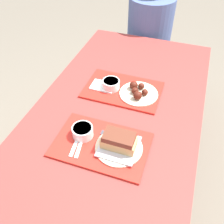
# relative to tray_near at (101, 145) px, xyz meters

# --- Properties ---
(ground_plane) EXTENTS (12.00, 12.00, 0.00)m
(ground_plane) POSITION_rel_tray_near_xyz_m (-0.01, 0.23, -0.74)
(ground_plane) COLOR #706656
(picnic_table) EXTENTS (0.90, 1.79, 0.73)m
(picnic_table) POSITION_rel_tray_near_xyz_m (-0.01, 0.23, -0.09)
(picnic_table) COLOR maroon
(picnic_table) RESTS_ON ground_plane
(picnic_bench_far) EXTENTS (0.86, 0.28, 0.44)m
(picnic_bench_far) POSITION_rel_tray_near_xyz_m (-0.01, 1.35, -0.36)
(picnic_bench_far) COLOR maroon
(picnic_bench_far) RESTS_ON ground_plane
(tray_near) EXTENTS (0.45, 0.29, 0.01)m
(tray_near) POSITION_rel_tray_near_xyz_m (0.00, 0.00, 0.00)
(tray_near) COLOR red
(tray_near) RESTS_ON picnic_table
(tray_far) EXTENTS (0.45, 0.29, 0.01)m
(tray_far) POSITION_rel_tray_near_xyz_m (-0.03, 0.43, 0.00)
(tray_far) COLOR red
(tray_far) RESTS_ON picnic_table
(bowl_coleslaw_near) EXTENTS (0.10, 0.10, 0.05)m
(bowl_coleslaw_near) POSITION_rel_tray_near_xyz_m (-0.10, 0.02, 0.04)
(bowl_coleslaw_near) COLOR white
(bowl_coleslaw_near) RESTS_ON tray_near
(brisket_sandwich_plate) EXTENTS (0.22, 0.22, 0.09)m
(brisket_sandwich_plate) POSITION_rel_tray_near_xyz_m (0.09, 0.00, 0.04)
(brisket_sandwich_plate) COLOR beige
(brisket_sandwich_plate) RESTS_ON tray_near
(plastic_fork_near) EXTENTS (0.04, 0.17, 0.00)m
(plastic_fork_near) POSITION_rel_tray_near_xyz_m (-0.12, -0.03, 0.01)
(plastic_fork_near) COLOR white
(plastic_fork_near) RESTS_ON tray_near
(plastic_knife_near) EXTENTS (0.05, 0.17, 0.00)m
(plastic_knife_near) POSITION_rel_tray_near_xyz_m (-0.09, -0.03, 0.01)
(plastic_knife_near) COLOR white
(plastic_knife_near) RESTS_ON tray_near
(condiment_packet) EXTENTS (0.04, 0.03, 0.01)m
(condiment_packet) POSITION_rel_tray_near_xyz_m (-0.01, 0.07, 0.01)
(condiment_packet) COLOR #3F3F47
(condiment_packet) RESTS_ON tray_near
(bowl_coleslaw_far) EXTENTS (0.10, 0.10, 0.05)m
(bowl_coleslaw_far) POSITION_rel_tray_near_xyz_m (-0.10, 0.42, 0.04)
(bowl_coleslaw_far) COLOR white
(bowl_coleslaw_far) RESTS_ON tray_far
(wings_plate_far) EXTENTS (0.22, 0.22, 0.06)m
(wings_plate_far) POSITION_rel_tray_near_xyz_m (0.07, 0.41, 0.02)
(wings_plate_far) COLOR beige
(wings_plate_far) RESTS_ON tray_far
(napkin_far) EXTENTS (0.14, 0.10, 0.01)m
(napkin_far) POSITION_rel_tray_near_xyz_m (-0.15, 0.41, 0.01)
(napkin_far) COLOR white
(napkin_far) RESTS_ON tray_far
(person_seated_across) EXTENTS (0.38, 0.38, 0.71)m
(person_seated_across) POSITION_rel_tray_near_xyz_m (-0.07, 1.35, -0.00)
(person_seated_across) COLOR #4C6093
(person_seated_across) RESTS_ON picnic_bench_far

